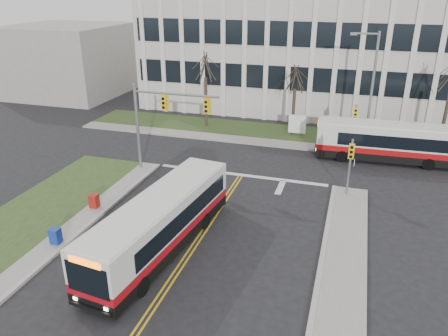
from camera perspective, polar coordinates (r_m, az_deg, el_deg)
ground at (r=23.75m, az=-2.90°, el=-8.62°), size 120.00×120.00×0.00m
sidewalk_west at (r=23.36m, az=-24.07°, el=-11.27°), size 1.20×26.00×0.14m
sidewalk_east at (r=18.67m, az=14.87°, el=-19.49°), size 2.00×26.00×0.14m
sidewalk_cross at (r=36.39m, az=12.80°, el=2.55°), size 44.00×1.60×0.14m
building_lawn at (r=39.03m, az=13.17°, el=3.90°), size 44.00×5.00×0.12m
office_building at (r=49.42m, az=15.03°, el=14.78°), size 40.00×16.00×12.00m
building_annex at (r=56.44m, az=-19.58°, el=13.14°), size 12.00×12.00×8.00m
mast_arm_signal at (r=30.17m, az=-8.56°, el=7.01°), size 6.11×0.38×6.20m
signal_pole_near at (r=27.71m, az=16.18°, el=1.03°), size 0.34×0.39×3.80m
signal_pole_far at (r=35.77m, az=16.68°, el=5.90°), size 0.34×0.39×3.80m
streetlight at (r=35.91m, az=18.55°, el=10.20°), size 2.15×0.25×9.20m
directory_sign at (r=38.43m, az=9.54°, el=5.64°), size 1.50×0.12×2.00m
tree_left at (r=39.80m, az=-2.43°, el=12.98°), size 1.80×1.80×7.70m
tree_mid at (r=38.25m, az=9.30°, el=11.33°), size 1.80×1.80×6.82m
bus_main at (r=22.00m, az=-8.26°, el=-7.29°), size 3.60×10.97×2.87m
bus_cross at (r=34.87m, az=20.86°, el=3.03°), size 10.74×2.73×2.84m
newspaper_box_blue at (r=24.17m, az=-21.14°, el=-8.41°), size 0.51×0.46×0.95m
newspaper_box_red at (r=27.06m, az=-16.59°, el=-4.29°), size 0.50×0.45×0.95m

